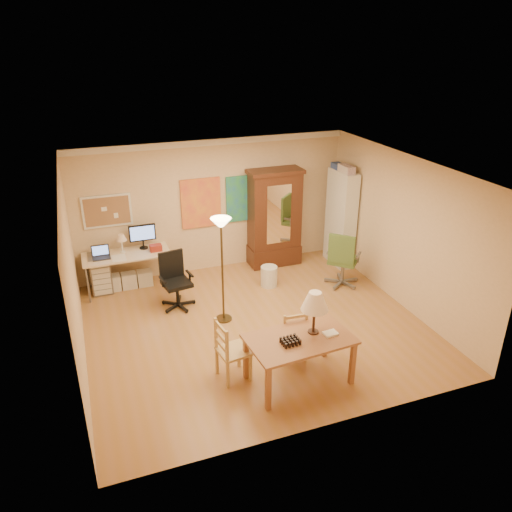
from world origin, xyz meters
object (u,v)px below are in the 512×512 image
object	(u,v)px
bookshelf	(341,219)
computer_desk	(129,267)
armoire	(274,224)
dining_table	(305,327)
office_chair_green	(342,271)
office_chair_black	(177,292)

from	to	relation	value
bookshelf	computer_desk	bearing A→B (deg)	175.29
computer_desk	armoire	xyz separation A→B (m)	(3.03, 0.08, 0.45)
dining_table	office_chair_green	bearing A→B (deg)	50.74
office_chair_black	computer_desk	bearing A→B (deg)	124.34
armoire	bookshelf	size ratio (longest dim) A/B	1.02
office_chair_black	office_chair_green	xyz separation A→B (m)	(3.20, -0.30, 0.03)
dining_table	bookshelf	xyz separation A→B (m)	(2.39, 3.34, 0.15)
computer_desk	office_chair_black	size ratio (longest dim) A/B	1.58
armoire	bookshelf	world-z (taller)	armoire
dining_table	bookshelf	size ratio (longest dim) A/B	0.74
dining_table	computer_desk	distance (m)	4.20
office_chair_green	armoire	size ratio (longest dim) A/B	0.55
armoire	bookshelf	distance (m)	1.39
office_chair_black	bookshelf	size ratio (longest dim) A/B	0.51
office_chair_black	bookshelf	xyz separation A→B (m)	(3.64, 0.66, 0.73)
office_chair_green	bookshelf	distance (m)	1.27
office_chair_green	bookshelf	xyz separation A→B (m)	(0.45, 0.96, 0.70)
bookshelf	office_chair_green	bearing A→B (deg)	-114.86
computer_desk	bookshelf	world-z (taller)	bookshelf
dining_table	computer_desk	bearing A→B (deg)	117.88
dining_table	armoire	distance (m)	3.93
office_chair_green	armoire	world-z (taller)	armoire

